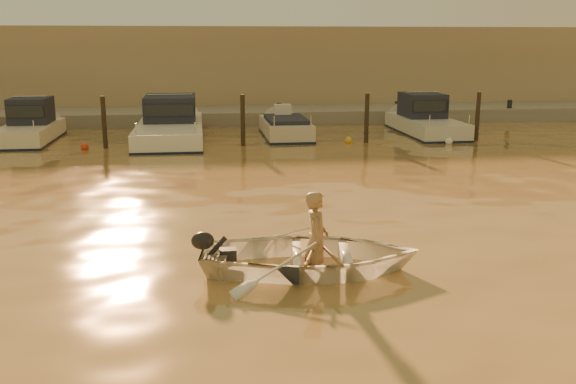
{
  "coord_description": "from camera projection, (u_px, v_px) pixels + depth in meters",
  "views": [
    {
      "loc": [
        -1.85,
        -11.36,
        4.01
      ],
      "look_at": [
        0.03,
        2.38,
        0.75
      ],
      "focal_mm": 40.0,
      "sensor_mm": 36.0,
      "label": 1
    }
  ],
  "objects": [
    {
      "name": "oar_port",
      "position": [
        325.0,
        248.0,
        11.43
      ],
      "size": [
        0.23,
        2.1,
        0.13
      ],
      "primitive_type": "cylinder",
      "rotation": [
        1.54,
        0.0,
        0.08
      ],
      "color": "brown",
      "rests_on": "dinghy"
    },
    {
      "name": "fender_d",
      "position": [
        349.0,
        140.0,
        25.98
      ],
      "size": [
        0.3,
        0.3,
        0.3
      ],
      "primitive_type": "sphere",
      "color": "orange",
      "rests_on": "ground_plane"
    },
    {
      "name": "piling_1",
      "position": [
        104.0,
        125.0,
        24.49
      ],
      "size": [
        0.18,
        0.18,
        2.2
      ],
      "primitive_type": "cylinder",
      "color": "#2D2319",
      "rests_on": "ground_plane"
    },
    {
      "name": "person",
      "position": [
        316.0,
        240.0,
        11.39
      ],
      "size": [
        0.5,
        0.69,
        1.75
      ],
      "primitive_type": "imported",
      "rotation": [
        0.0,
        0.0,
        1.44
      ],
      "color": "#9D774E",
      "rests_on": "dinghy"
    },
    {
      "name": "piling_4",
      "position": [
        477.0,
        119.0,
        26.47
      ],
      "size": [
        0.18,
        0.18,
        2.2
      ],
      "primitive_type": "cylinder",
      "color": "#2D2319",
      "rests_on": "ground_plane"
    },
    {
      "name": "fender_e",
      "position": [
        449.0,
        142.0,
        25.7
      ],
      "size": [
        0.3,
        0.3,
        0.3
      ],
      "primitive_type": "sphere",
      "color": "white",
      "rests_on": "ground_plane"
    },
    {
      "name": "piling_3",
      "position": [
        367.0,
        121.0,
        25.85
      ],
      "size": [
        0.18,
        0.18,
        2.2
      ],
      "primitive_type": "cylinder",
      "color": "#2D2319",
      "rests_on": "ground_plane"
    },
    {
      "name": "quay",
      "position": [
        237.0,
        119.0,
        32.82
      ],
      "size": [
        52.0,
        4.0,
        1.0
      ],
      "primitive_type": "cube",
      "color": "gray",
      "rests_on": "ground_plane"
    },
    {
      "name": "ground_plane",
      "position": [
        303.0,
        259.0,
        12.12
      ],
      "size": [
        160.0,
        160.0,
        0.0
      ],
      "primitive_type": "plane",
      "color": "olive",
      "rests_on": "ground"
    },
    {
      "name": "moored_boat_2",
      "position": [
        170.0,
        124.0,
        26.99
      ],
      "size": [
        2.65,
        8.74,
        1.75
      ],
      "primitive_type": null,
      "color": "white",
      "rests_on": "ground_plane"
    },
    {
      "name": "piling_2",
      "position": [
        243.0,
        123.0,
        25.19
      ],
      "size": [
        0.18,
        0.18,
        2.2
      ],
      "primitive_type": "cylinder",
      "color": "#2D2319",
      "rests_on": "ground_plane"
    },
    {
      "name": "waterfront_building",
      "position": [
        231.0,
        70.0,
        37.61
      ],
      "size": [
        46.0,
        7.0,
        4.8
      ],
      "primitive_type": "cube",
      "color": "#9E8466",
      "rests_on": "quay"
    },
    {
      "name": "oar_starboard",
      "position": [
        314.0,
        248.0,
        11.43
      ],
      "size": [
        0.68,
        2.02,
        0.13
      ],
      "primitive_type": "cylinder",
      "rotation": [
        1.54,
        0.0,
        -0.3
      ],
      "color": "brown",
      "rests_on": "dinghy"
    },
    {
      "name": "moored_boat_3",
      "position": [
        285.0,
        131.0,
        27.73
      ],
      "size": [
        1.85,
        5.41,
        0.95
      ],
      "primitive_type": null,
      "color": "beige",
      "rests_on": "ground_plane"
    },
    {
      "name": "fender_c",
      "position": [
        189.0,
        150.0,
        23.66
      ],
      "size": [
        0.3,
        0.3,
        0.3
      ],
      "primitive_type": "sphere",
      "color": "silver",
      "rests_on": "ground_plane"
    },
    {
      "name": "moored_boat_1",
      "position": [
        29.0,
        126.0,
        26.24
      ],
      "size": [
        1.9,
        5.79,
        1.75
      ],
      "primitive_type": null,
      "color": "beige",
      "rests_on": "ground_plane"
    },
    {
      "name": "moored_boat_4",
      "position": [
        426.0,
        120.0,
        28.47
      ],
      "size": [
        2.08,
        6.48,
        1.75
      ],
      "primitive_type": null,
      "color": "beige",
      "rests_on": "ground_plane"
    },
    {
      "name": "dinghy",
      "position": [
        311.0,
        255.0,
        11.46
      ],
      "size": [
        4.22,
        3.25,
        0.81
      ],
      "primitive_type": "imported",
      "rotation": [
        0.0,
        0.0,
        1.44
      ],
      "color": "white",
      "rests_on": "ground_plane"
    },
    {
      "name": "outboard_motor",
      "position": [
        227.0,
        256.0,
        11.44
      ],
      "size": [
        0.94,
        0.51,
        0.7
      ],
      "primitive_type": null,
      "rotation": [
        0.0,
        0.0,
        -0.13
      ],
      "color": "black",
      "rests_on": "dinghy"
    },
    {
      "name": "fender_b",
      "position": [
        85.0,
        147.0,
        24.38
      ],
      "size": [
        0.3,
        0.3,
        0.3
      ],
      "primitive_type": "sphere",
      "color": "red",
      "rests_on": "ground_plane"
    }
  ]
}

